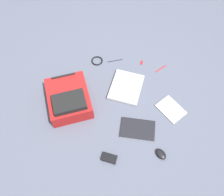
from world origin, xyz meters
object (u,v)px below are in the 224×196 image
object	(u,v)px
book_manual	(171,109)
book_blue	(138,129)
cable_coil	(97,61)
pen_blue	(115,60)
usb_stick	(142,62)
pen_black	(161,68)
power_brick	(109,158)
laptop	(126,87)
computer_mouse	(161,154)
backpack	(69,99)

from	to	relation	value
book_manual	book_blue	size ratio (longest dim) A/B	0.92
cable_coil	pen_blue	size ratio (longest dim) A/B	0.76
pen_blue	usb_stick	bearing A→B (deg)	99.94
pen_black	usb_stick	size ratio (longest dim) A/B	2.86
book_blue	power_brick	bearing A→B (deg)	-27.94
laptop	power_brick	size ratio (longest dim) A/B	2.90
laptop	pen_black	xyz separation A→B (m)	(-0.30, 0.26, -0.01)
book_blue	power_brick	size ratio (longest dim) A/B	2.67
laptop	computer_mouse	distance (m)	0.65
laptop	pen_blue	size ratio (longest dim) A/B	2.24
laptop	book_manual	bearing A→B (deg)	75.17
book_blue	cable_coil	world-z (taller)	book_blue
laptop	computer_mouse	size ratio (longest dim) A/B	3.42
computer_mouse	usb_stick	bearing A→B (deg)	61.37
laptop	cable_coil	xyz separation A→B (m)	(-0.22, -0.34, -0.01)
backpack	power_brick	xyz separation A→B (m)	(0.37, 0.46, -0.06)
book_blue	usb_stick	distance (m)	0.69
backpack	computer_mouse	bearing A→B (deg)	73.98
pen_black	usb_stick	world-z (taller)	same
book_blue	pen_blue	xyz separation A→B (m)	(-0.63, -0.36, -0.00)
power_brick	usb_stick	distance (m)	0.97
computer_mouse	pen_blue	xyz separation A→B (m)	(-0.79, -0.58, -0.01)
backpack	book_manual	distance (m)	0.86
book_manual	book_blue	world-z (taller)	same
backpack	laptop	world-z (taller)	backpack
laptop	book_blue	world-z (taller)	laptop
book_manual	pen_blue	xyz separation A→B (m)	(-0.38, -0.59, -0.00)
laptop	usb_stick	xyz separation A→B (m)	(-0.32, 0.07, -0.01)
book_blue	usb_stick	xyz separation A→B (m)	(-0.68, -0.11, -0.00)
backpack	cable_coil	size ratio (longest dim) A/B	4.73
cable_coil	power_brick	world-z (taller)	power_brick
power_brick	pen_blue	xyz separation A→B (m)	(-0.93, -0.21, -0.01)
book_blue	backpack	bearing A→B (deg)	-97.49
power_brick	pen_black	world-z (taller)	power_brick
pen_black	usb_stick	bearing A→B (deg)	-96.32
usb_stick	pen_blue	bearing A→B (deg)	-80.06
backpack	power_brick	world-z (taller)	backpack
laptop	book_manual	size ratio (longest dim) A/B	1.18
book_manual	pen_black	bearing A→B (deg)	-159.24
computer_mouse	usb_stick	xyz separation A→B (m)	(-0.84, -0.33, -0.01)
book_blue	laptop	bearing A→B (deg)	-152.95
cable_coil	usb_stick	distance (m)	0.43
book_manual	book_blue	xyz separation A→B (m)	(0.25, -0.23, 0.00)
book_blue	pen_blue	world-z (taller)	book_blue
pen_black	book_blue	bearing A→B (deg)	-6.79
power_brick	pen_blue	world-z (taller)	power_brick
book_blue	pen_black	bearing A→B (deg)	173.21
laptop	cable_coil	bearing A→B (deg)	-123.29
backpack	cable_coil	bearing A→B (deg)	170.41
book_manual	cable_coil	world-z (taller)	book_manual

